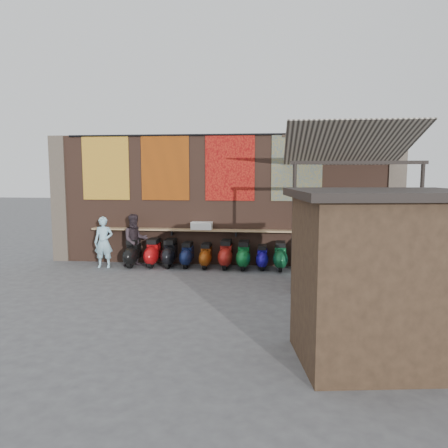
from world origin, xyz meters
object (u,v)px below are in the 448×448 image
object	(u,v)px
scooter_stool_5	(226,254)
market_stall	(379,282)
shelf_box	(202,226)
shopper_navy	(350,252)
scooter_stool_6	(244,255)
shopper_grey	(368,257)
scooter_stool_2	(170,253)
shopper_tan	(310,256)
diner_left	(104,242)
scooter_stool_3	(187,255)
scooter_stool_4	(206,256)
scooter_stool_1	(153,253)
scooter_stool_0	(133,253)
scooter_stool_9	(301,259)
scooter_stool_7	(262,257)
diner_right	(135,240)
scooter_stool_8	(280,256)

from	to	relation	value
scooter_stool_5	market_stall	size ratio (longest dim) A/B	0.35
shelf_box	shopper_navy	world-z (taller)	shopper_navy
scooter_stool_5	scooter_stool_6	world-z (taller)	scooter_stool_5
scooter_stool_6	shopper_grey	size ratio (longest dim) A/B	0.54
scooter_stool_2	shopper_grey	world-z (taller)	shopper_grey
market_stall	shopper_navy	bearing A→B (deg)	76.97
shopper_grey	shopper_tan	bearing A→B (deg)	42.49
shelf_box	diner_left	size ratio (longest dim) A/B	0.41
shopper_navy	market_stall	size ratio (longest dim) A/B	0.70
scooter_stool_3	scooter_stool_4	world-z (taller)	scooter_stool_3
scooter_stool_1	diner_left	xyz separation A→B (m)	(-1.43, -0.32, 0.35)
scooter_stool_4	scooter_stool_0	bearing A→B (deg)	-179.10
shopper_navy	shopper_tan	distance (m)	1.16
scooter_stool_9	diner_left	xyz separation A→B (m)	(-5.88, -0.29, 0.42)
scooter_stool_1	scooter_stool_6	xyz separation A→B (m)	(2.77, -0.06, -0.01)
diner_left	shopper_tan	bearing A→B (deg)	-23.12
scooter_stool_1	scooter_stool_9	distance (m)	4.46
scooter_stool_1	shopper_grey	xyz separation A→B (m)	(5.94, -1.97, 0.39)
shopper_tan	scooter_stool_9	bearing A→B (deg)	55.82
scooter_stool_4	scooter_stool_9	xyz separation A→B (m)	(2.82, 0.00, -0.02)
scooter_stool_4	shopper_navy	world-z (taller)	shopper_navy
shelf_box	scooter_stool_9	size ratio (longest dim) A/B	0.86
scooter_stool_2	scooter_stool_5	size ratio (longest dim) A/B	0.99
scooter_stool_3	scooter_stool_7	world-z (taller)	scooter_stool_3
diner_right	shopper_navy	world-z (taller)	shopper_navy
scooter_stool_6	scooter_stool_8	world-z (taller)	scooter_stool_6
scooter_stool_5	shopper_grey	xyz separation A→B (m)	(3.70, -1.97, 0.39)
scooter_stool_6	diner_left	world-z (taller)	diner_left
scooter_stool_0	shopper_navy	xyz separation A→B (m)	(6.16, -1.60, 0.46)
scooter_stool_1	scooter_stool_7	bearing A→B (deg)	-0.00
scooter_stool_7	diner_left	bearing A→B (deg)	-176.16
scooter_stool_3	scooter_stool_4	distance (m)	0.59
scooter_stool_4	diner_left	distance (m)	3.10
scooter_stool_1	scooter_stool_8	bearing A→B (deg)	-0.97
scooter_stool_0	market_stall	size ratio (longest dim) A/B	0.35
scooter_stool_2	market_stall	xyz separation A→B (m)	(4.69, -6.21, 0.83)
scooter_stool_3	scooter_stool_8	world-z (taller)	scooter_stool_8
scooter_stool_1	scooter_stool_2	bearing A→B (deg)	2.46
scooter_stool_4	scooter_stool_9	distance (m)	2.82
scooter_stool_2	scooter_stool_0	bearing A→B (deg)	-175.43
scooter_stool_7	diner_right	bearing A→B (deg)	-179.68
scooter_stool_4	scooter_stool_8	distance (m)	2.21
scooter_stool_4	market_stall	bearing A→B (deg)	-59.88
scooter_stool_9	shopper_grey	distance (m)	2.48
shelf_box	shopper_tan	distance (m)	3.96
scooter_stool_1	market_stall	size ratio (longest dim) A/B	0.35
shopper_grey	shopper_tan	world-z (taller)	shopper_tan
diner_right	scooter_stool_4	bearing A→B (deg)	-30.13
shopper_grey	diner_left	bearing A→B (deg)	20.48
scooter_stool_7	diner_right	xyz separation A→B (m)	(-3.86, -0.02, 0.45)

